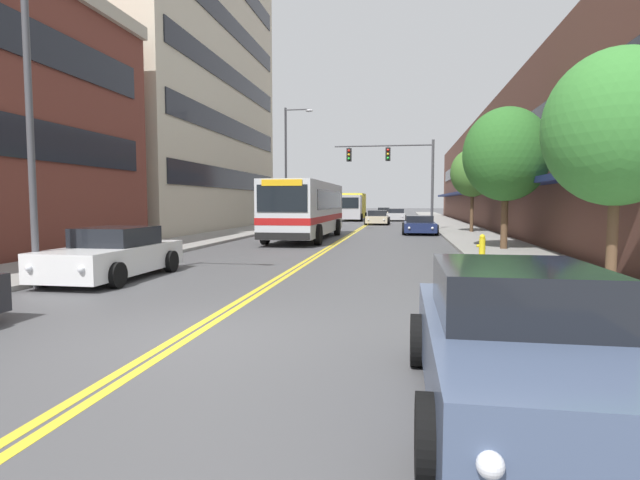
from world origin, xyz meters
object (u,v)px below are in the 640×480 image
at_px(city_bus, 307,207).
at_px(car_dark_grey_parked_left_far, 309,220).
at_px(street_tree_right_far, 473,173).
at_px(street_lamp_left_far, 289,159).
at_px(fire_hydrant, 482,246).
at_px(traffic_signal_mast, 398,166).
at_px(car_silver_moving_lead, 396,215).
at_px(car_white_parked_left_mid, 114,255).
at_px(street_tree_right_mid, 506,155).
at_px(street_tree_right_near, 617,128).
at_px(car_beige_moving_third, 384,213).
at_px(car_slate_blue_parked_right_foreground, 517,346).
at_px(car_navy_parked_right_mid, 419,225).
at_px(box_truck, 353,206).
at_px(car_champagne_moving_second, 377,218).
at_px(street_lamp_left_near, 44,87).

xyz_separation_m(city_bus, car_dark_grey_parked_left_far, (-2.39, 13.05, -1.18)).
bearing_deg(city_bus, street_tree_right_far, 32.83).
xyz_separation_m(street_lamp_left_far, fire_hydrant, (10.99, -18.09, -4.65)).
height_order(city_bus, street_tree_right_far, street_tree_right_far).
distance_m(traffic_signal_mast, fire_hydrant, 18.20).
bearing_deg(city_bus, car_silver_moving_lead, 80.72).
distance_m(car_white_parked_left_mid, traffic_signal_mast, 24.52).
relative_size(car_white_parked_left_mid, street_tree_right_far, 0.87).
height_order(city_bus, street_tree_right_mid, street_tree_right_mid).
bearing_deg(street_tree_right_mid, street_lamp_left_far, 130.48).
bearing_deg(street_tree_right_near, traffic_signal_mast, 100.91).
relative_size(car_beige_moving_third, street_lamp_left_far, 0.48).
bearing_deg(street_tree_right_mid, street_tree_right_far, 88.75).
bearing_deg(car_slate_blue_parked_right_foreground, car_dark_grey_parked_left_far, 103.95).
relative_size(car_white_parked_left_mid, car_navy_parked_right_mid, 0.98).
xyz_separation_m(car_beige_moving_third, street_tree_right_mid, (6.65, -45.13, 3.37)).
relative_size(city_bus, car_beige_moving_third, 2.67).
bearing_deg(box_truck, car_beige_moving_third, 76.04).
bearing_deg(traffic_signal_mast, car_champagne_moving_second, 100.34).
bearing_deg(box_truck, street_tree_right_mid, -74.01).
xyz_separation_m(city_bus, street_tree_right_mid, (9.36, -5.74, 2.22)).
relative_size(car_beige_moving_third, box_truck, 0.56).
height_order(car_slate_blue_parked_right_foreground, street_tree_right_far, street_tree_right_far).
height_order(box_truck, street_lamp_left_near, street_lamp_left_near).
bearing_deg(street_tree_right_near, car_champagne_moving_second, 100.74).
relative_size(street_lamp_left_near, street_tree_right_mid, 1.35).
height_order(car_champagne_moving_second, street_tree_right_mid, street_tree_right_mid).
relative_size(car_champagne_moving_second, street_tree_right_far, 0.87).
bearing_deg(street_tree_right_mid, car_silver_moving_lead, 98.32).
distance_m(car_navy_parked_right_mid, street_lamp_left_far, 10.93).
xyz_separation_m(car_beige_moving_third, street_lamp_left_far, (-5.74, -30.62, 4.59)).
height_order(car_white_parked_left_mid, car_champagne_moving_second, car_white_parked_left_mid).
distance_m(box_truck, fire_hydrant, 37.87).
distance_m(car_champagne_moving_second, street_tree_right_mid, 25.31).
relative_size(car_dark_grey_parked_left_far, car_beige_moving_third, 1.01).
distance_m(car_dark_grey_parked_left_far, car_silver_moving_lead, 16.02).
bearing_deg(fire_hydrant, car_beige_moving_third, 96.16).
bearing_deg(street_tree_right_mid, car_navy_parked_right_mid, 105.29).
bearing_deg(car_silver_moving_lead, street_tree_right_far, -76.47).
distance_m(car_slate_blue_parked_right_foreground, car_champagne_moving_second, 40.85).
xyz_separation_m(car_dark_grey_parked_left_far, car_slate_blue_parked_right_foreground, (8.76, -35.24, 0.10)).
height_order(car_beige_moving_third, street_lamp_left_near, street_lamp_left_near).
distance_m(car_dark_grey_parked_left_far, box_truck, 14.80).
relative_size(street_lamp_left_far, street_tree_right_near, 1.77).
xyz_separation_m(car_slate_blue_parked_right_foreground, street_tree_right_near, (3.14, 6.11, 2.88)).
distance_m(car_champagne_moving_second, fire_hydrant, 28.28).
xyz_separation_m(street_tree_right_mid, street_tree_right_far, (0.26, 11.94, -0.06)).
relative_size(car_slate_blue_parked_right_foreground, car_beige_moving_third, 1.02).
relative_size(traffic_signal_mast, fire_hydrant, 8.54).
distance_m(car_champagne_moving_second, street_tree_right_near, 35.34).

